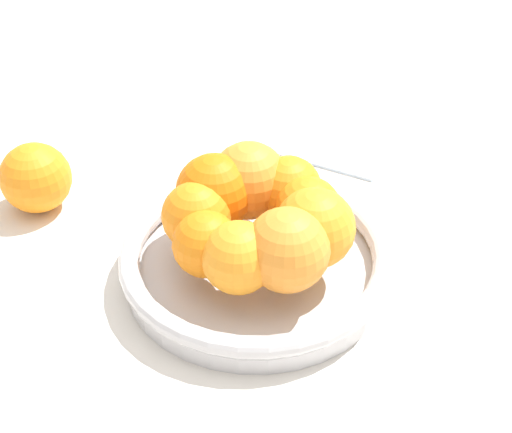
# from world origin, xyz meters

# --- Properties ---
(ground_plane) EXTENTS (4.00, 4.00, 0.00)m
(ground_plane) POSITION_xyz_m (0.00, 0.00, 0.00)
(ground_plane) COLOR silver
(fruit_bowl) EXTENTS (0.28, 0.28, 0.04)m
(fruit_bowl) POSITION_xyz_m (0.00, 0.00, 0.02)
(fruit_bowl) COLOR silver
(fruit_bowl) RESTS_ON ground_plane
(orange_pile) EXTENTS (0.20, 0.19, 0.08)m
(orange_pile) POSITION_xyz_m (0.00, -0.00, 0.08)
(orange_pile) COLOR orange
(orange_pile) RESTS_ON fruit_bowl
(stray_orange) EXTENTS (0.08, 0.08, 0.08)m
(stray_orange) POSITION_xyz_m (0.26, 0.12, 0.04)
(stray_orange) COLOR orange
(stray_orange) RESTS_ON ground_plane
(napkin_folded) EXTENTS (0.18, 0.18, 0.01)m
(napkin_folded) POSITION_xyz_m (0.14, -0.26, 0.00)
(napkin_folded) COLOR silver
(napkin_folded) RESTS_ON ground_plane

